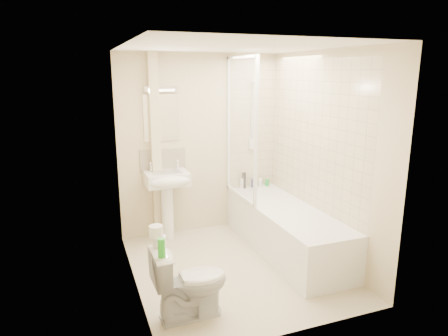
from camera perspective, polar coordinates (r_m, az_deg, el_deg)
name	(u,v)px	position (r m, az deg, el deg)	size (l,w,h in m)	color
floor	(235,267)	(4.66, 1.55, -13.98)	(2.50, 2.50, 0.00)	beige
wall_back	(200,145)	(5.39, -3.38, 3.36)	(2.20, 0.02, 2.40)	beige
wall_left	(130,173)	(3.97, -13.23, -0.72)	(0.02, 2.50, 2.40)	beige
wall_right	(323,157)	(4.76, 14.02, 1.59)	(0.02, 2.50, 2.40)	beige
ceiling	(236,46)	(4.14, 1.77, 16.97)	(2.20, 2.50, 0.02)	white
tile_back	(252,126)	(5.61, 4.00, 6.08)	(0.70, 0.01, 1.75)	beige
tile_right	(314,135)	(4.87, 12.73, 4.63)	(0.01, 2.10, 1.75)	beige
pipe_boxing	(156,148)	(5.19, -9.74, 2.78)	(0.12, 0.12, 2.40)	beige
splashback	(163,160)	(5.29, -8.71, 1.14)	(0.60, 0.01, 0.30)	beige
mirror	(161,118)	(5.20, -8.92, 7.07)	(0.46, 0.01, 0.60)	white
strip_light	(161,89)	(5.15, -9.02, 11.14)	(0.42, 0.07, 0.07)	silver
bathtub	(285,228)	(5.00, 8.77, -8.49)	(0.70, 2.10, 0.55)	white
shower_screen	(241,129)	(5.07, 2.45, 5.58)	(0.04, 0.92, 1.80)	white
shower_fixture	(253,117)	(5.56, 4.20, 7.25)	(0.10, 0.16, 0.99)	white
pedestal_sink	(168,187)	(5.15, -8.06, -2.64)	(0.54, 0.49, 1.04)	white
bottle_white_a	(242,183)	(5.63, 2.56, -2.21)	(0.05, 0.05, 0.15)	white
bottle_black_b	(244,180)	(5.63, 2.88, -1.78)	(0.05, 0.05, 0.23)	black
bottle_blue	(253,183)	(5.71, 4.20, -2.15)	(0.06, 0.06, 0.12)	navy
bottle_cream	(254,182)	(5.71, 4.37, -2.02)	(0.07, 0.07, 0.15)	beige
bottle_white_b	(260,182)	(5.75, 5.20, -2.06)	(0.05, 0.05, 0.12)	white
bottle_green	(267,182)	(5.80, 6.18, -2.07)	(0.06, 0.06, 0.09)	green
toilet	(190,282)	(3.70, -4.87, -15.87)	(0.67, 0.40, 0.68)	white
toilet_roll_lower	(159,241)	(3.56, -9.21, -10.25)	(0.11, 0.11, 0.09)	white
toilet_roll_upper	(156,231)	(3.51, -9.68, -8.92)	(0.12, 0.12, 0.10)	white
green_bottle	(162,248)	(3.35, -8.92, -11.23)	(0.06, 0.06, 0.16)	green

